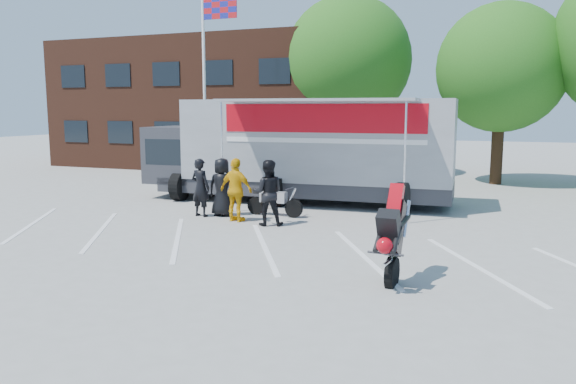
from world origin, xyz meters
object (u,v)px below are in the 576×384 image
Objects in this scene: tree_left at (348,60)px; transporter_truck at (303,202)px; flagpole at (209,65)px; spectator_leather_b at (200,188)px; spectator_hivis at (236,190)px; spectator_leather_c at (268,193)px; tree_mid at (501,68)px; spectator_leather_a at (222,187)px; parked_motorcycle at (275,216)px; stunt_bike_rider at (399,277)px.

tree_left is 10.26m from transporter_truck.
spectator_leather_b is at bearing -63.46° from flagpole.
spectator_hivis is at bearing -55.62° from flagpole.
tree_mid is at bearing -136.27° from spectator_leather_c.
spectator_leather_c is at bearing -84.24° from tree_left.
spectator_leather_a is at bearing -92.70° from tree_left.
tree_mid is (7.00, -1.00, -0.62)m from tree_left.
tree_mid is at bearing 23.97° from flagpole.
parked_motorcycle is (0.11, -2.78, 0.00)m from transporter_truck.
spectator_leather_c is (-4.34, 3.54, 0.92)m from stunt_bike_rider.
spectator_leather_a is (-0.56, -11.93, -4.68)m from tree_left.
stunt_bike_rider is at bearing -95.18° from tree_mid.
spectator_leather_b is (-6.76, 4.02, 0.88)m from stunt_bike_rider.
spectator_hivis is at bearing -120.43° from tree_mid.
tree_mid is 0.69× the size of transporter_truck.
tree_mid is at bearing -130.46° from spectator_leather_a.
transporter_truck is 4.10m from spectator_hivis.
flagpole is at bearing -63.91° from spectator_leather_a.
stunt_bike_rider is 1.12× the size of spectator_hivis.
flagpole is 8.13m from spectator_leather_a.
parked_motorcycle is at bearing -91.11° from transporter_truck.
flagpole is 15.09m from stunt_bike_rider.
spectator_hivis is (0.79, -0.61, 0.03)m from spectator_leather_a.
spectator_leather_a is at bearing -115.82° from transporter_truck.
flagpole is at bearing -70.70° from spectator_leather_c.
tree_left is at bearing -85.54° from spectator_leather_b.
tree_left reaches higher than transporter_truck.
parked_motorcycle is 0.90× the size of stunt_bike_rider.
spectator_leather_c is (1.84, -0.77, 0.04)m from spectator_leather_a.
spectator_leather_c reaches higher than spectator_leather_a.
parked_motorcycle is 1.66m from spectator_leather_c.
stunt_bike_rider is 1.12× the size of spectator_leather_c.
spectator_hivis is (-0.60, -3.95, 0.92)m from transporter_truck.
tree_left reaches higher than spectator_hivis.
parked_motorcycle is at bearing -95.57° from spectator_leather_c.
transporter_truck reaches higher than parked_motorcycle.
spectator_leather_c is (1.28, -12.70, -4.65)m from tree_left.
tree_mid reaches higher than spectator_hivis.
flagpole is 4.54× the size of spectator_leather_b.
tree_left is 0.77× the size of transporter_truck.
spectator_leather_c reaches higher than transporter_truck.
spectator_leather_c is at bearing -162.55° from parked_motorcycle.
tree_left is at bearing 7.49° from parked_motorcycle.
flagpole reaches higher than spectator_leather_c.
spectator_leather_b is at bearing -125.95° from tree_mid.
flagpole reaches higher than stunt_bike_rider.
spectator_hivis is (-5.39, 3.71, 0.92)m from stunt_bike_rider.
transporter_truck is 3.73m from spectator_leather_a.
transporter_truck is (0.82, -8.58, -5.57)m from tree_left.
flagpole is 9.00m from parked_motorcycle.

